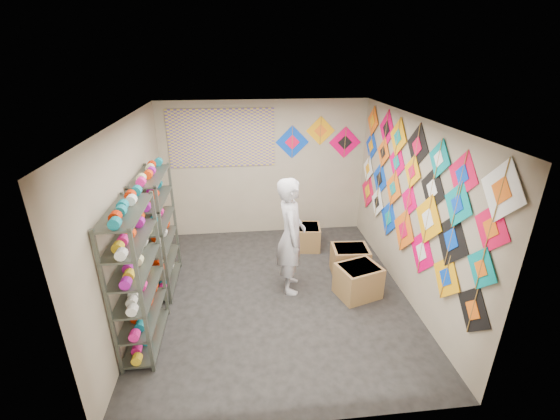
{
  "coord_description": "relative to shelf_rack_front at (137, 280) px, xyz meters",
  "views": [
    {
      "loc": [
        -0.47,
        -4.88,
        3.52
      ],
      "look_at": [
        0.1,
        0.3,
        1.3
      ],
      "focal_mm": 24.0,
      "sensor_mm": 36.0,
      "label": 1
    }
  ],
  "objects": [
    {
      "name": "ground",
      "position": [
        1.78,
        0.85,
        -0.95
      ],
      "size": [
        4.5,
        4.5,
        0.0
      ],
      "primitive_type": "plane",
      "color": "black"
    },
    {
      "name": "room_walls",
      "position": [
        1.78,
        0.85,
        0.69
      ],
      "size": [
        4.5,
        4.5,
        4.5
      ],
      "color": "tan",
      "rests_on": "ground"
    },
    {
      "name": "shelf_rack_front",
      "position": [
        0.0,
        0.0,
        0.0
      ],
      "size": [
        0.4,
        1.1,
        1.9
      ],
      "primitive_type": "cube",
      "color": "#4C5147",
      "rests_on": "ground"
    },
    {
      "name": "shelf_rack_back",
      "position": [
        0.0,
        1.3,
        0.0
      ],
      "size": [
        0.4,
        1.1,
        1.9
      ],
      "primitive_type": "cube",
      "color": "#4C5147",
      "rests_on": "ground"
    },
    {
      "name": "string_spools",
      "position": [
        -0.0,
        0.65,
        0.1
      ],
      "size": [
        0.12,
        2.36,
        0.12
      ],
      "color": "#FC1B90",
      "rests_on": "ground"
    },
    {
      "name": "kite_wall_display",
      "position": [
        3.76,
        0.83,
        0.67
      ],
      "size": [
        0.06,
        4.26,
        2.05
      ],
      "color": "black",
      "rests_on": "room_walls"
    },
    {
      "name": "back_wall_kites",
      "position": [
        2.85,
        3.09,
        0.99
      ],
      "size": [
        1.7,
        0.02,
        0.84
      ],
      "color": "blue",
      "rests_on": "room_walls"
    },
    {
      "name": "poster",
      "position": [
        0.98,
        3.08,
        1.05
      ],
      "size": [
        2.0,
        0.01,
        1.1
      ],
      "primitive_type": "cube",
      "color": "#564494",
      "rests_on": "room_walls"
    },
    {
      "name": "shopkeeper",
      "position": [
        2.03,
        1.0,
        -0.02
      ],
      "size": [
        0.74,
        0.54,
        1.86
      ],
      "primitive_type": "imported",
      "rotation": [
        0.0,
        0.0,
        1.5
      ],
      "color": "beige",
      "rests_on": "ground"
    },
    {
      "name": "carton_a",
      "position": [
        3.04,
        0.68,
        -0.69
      ],
      "size": [
        0.74,
        0.67,
        0.51
      ],
      "primitive_type": "cube",
      "rotation": [
        0.0,
        0.0,
        0.3
      ],
      "color": "olive",
      "rests_on": "ground"
    },
    {
      "name": "carton_b",
      "position": [
        3.09,
        1.31,
        -0.71
      ],
      "size": [
        0.63,
        0.52,
        0.49
      ],
      "primitive_type": "cube",
      "rotation": [
        0.0,
        0.0,
        -0.06
      ],
      "color": "olive",
      "rests_on": "ground"
    },
    {
      "name": "carton_c",
      "position": [
        2.53,
        2.28,
        -0.72
      ],
      "size": [
        0.54,
        0.58,
        0.45
      ],
      "primitive_type": "cube",
      "rotation": [
        0.0,
        0.0,
        -0.13
      ],
      "color": "olive",
      "rests_on": "ground"
    }
  ]
}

